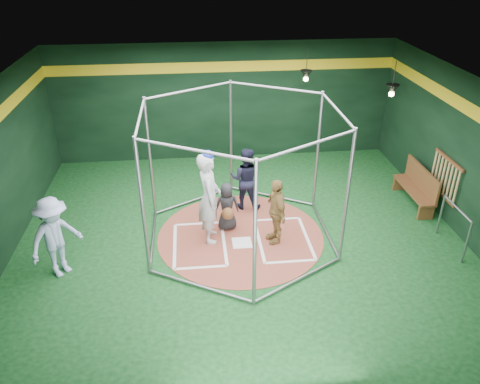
{
  "coord_description": "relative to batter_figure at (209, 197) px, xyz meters",
  "views": [
    {
      "loc": [
        -0.97,
        -8.92,
        6.05
      ],
      "look_at": [
        0.0,
        0.1,
        1.1
      ],
      "focal_mm": 35.0,
      "sensor_mm": 36.0,
      "label": 1
    }
  ],
  "objects": [
    {
      "name": "pendant_lamp_far",
      "position": [
        4.69,
        2.02,
        1.65
      ],
      "size": [
        0.34,
        0.34,
        0.9
      ],
      "color": "black",
      "rests_on": "room_shell"
    },
    {
      "name": "pendant_lamp_near",
      "position": [
        2.89,
        3.62,
        1.65
      ],
      "size": [
        0.34,
        0.34,
        0.9
      ],
      "color": "black",
      "rests_on": "room_shell"
    },
    {
      "name": "bystander_blue",
      "position": [
        -3.08,
        -0.92,
        -0.22
      ],
      "size": [
        1.24,
        1.26,
        1.74
      ],
      "primitive_type": "imported",
      "rotation": [
        0.0,
        0.0,
        0.82
      ],
      "color": "#A9B9DF",
      "rests_on": "ground"
    },
    {
      "name": "batter_box_left",
      "position": [
        -0.26,
        -0.23,
        -1.07
      ],
      "size": [
        1.17,
        1.77,
        0.01
      ],
      "color": "white",
      "rests_on": "clay_disc"
    },
    {
      "name": "catcher_figure",
      "position": [
        0.41,
        0.37,
        -0.5
      ],
      "size": [
        0.59,
        0.59,
        1.16
      ],
      "color": "black",
      "rests_on": "clay_disc"
    },
    {
      "name": "umpire",
      "position": [
        0.96,
        1.32,
        -0.27
      ],
      "size": [
        0.93,
        0.81,
        1.6
      ],
      "primitive_type": "imported",
      "rotation": [
        0.0,
        0.0,
        2.83
      ],
      "color": "black",
      "rests_on": "clay_disc"
    },
    {
      "name": "home_plate",
      "position": [
        0.69,
        -0.28,
        -1.07
      ],
      "size": [
        0.43,
        0.43,
        0.01
      ],
      "primitive_type": "cube",
      "color": "white",
      "rests_on": "clay_disc"
    },
    {
      "name": "batter_box_right",
      "position": [
        1.64,
        -0.23,
        -1.07
      ],
      "size": [
        1.17,
        1.77,
        0.01
      ],
      "color": "white",
      "rests_on": "clay_disc"
    },
    {
      "name": "bat_rack",
      "position": [
        5.62,
        0.42,
        -0.04
      ],
      "size": [
        0.07,
        1.25,
        0.98
      ],
      "color": "brown",
      "rests_on": "room_shell"
    },
    {
      "name": "visitor_leopard",
      "position": [
        1.45,
        -0.24,
        -0.31
      ],
      "size": [
        0.53,
        0.95,
        1.53
      ],
      "primitive_type": "imported",
      "rotation": [
        0.0,
        0.0,
        -1.39
      ],
      "color": "tan",
      "rests_on": "clay_disc"
    },
    {
      "name": "steel_railing",
      "position": [
        5.24,
        -0.9,
        -0.41
      ],
      "size": [
        0.05,
        1.17,
        1.01
      ],
      "color": "gray",
      "rests_on": "ground"
    },
    {
      "name": "clay_disc",
      "position": [
        0.69,
        0.02,
        -1.08
      ],
      "size": [
        3.8,
        3.8,
        0.01
      ],
      "primitive_type": "cylinder",
      "color": "brown",
      "rests_on": "ground"
    },
    {
      "name": "batter_figure",
      "position": [
        0.0,
        0.0,
        0.0
      ],
      "size": [
        0.51,
        0.77,
        2.18
      ],
      "color": "#BBBCC2",
      "rests_on": "clay_disc"
    },
    {
      "name": "dugout_bench",
      "position": [
        5.32,
        1.04,
        -0.57
      ],
      "size": [
        0.4,
        1.72,
        1.0
      ],
      "color": "brown",
      "rests_on": "ground"
    },
    {
      "name": "batting_cage",
      "position": [
        0.69,
        0.02,
        0.41
      ],
      "size": [
        4.05,
        4.67,
        3.0
      ],
      "color": "gray",
      "rests_on": "ground"
    },
    {
      "name": "room_shell",
      "position": [
        0.69,
        0.03,
        0.67
      ],
      "size": [
        10.1,
        9.1,
        3.53
      ],
      "color": "#0C3613",
      "rests_on": "ground"
    }
  ]
}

